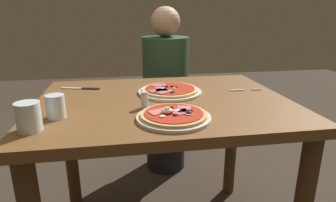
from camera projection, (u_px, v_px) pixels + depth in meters
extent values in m
cube|color=brown|center=(163.00, 103.00, 1.27)|extent=(1.10, 0.85, 0.04)
cylinder|color=#4A3018|center=(71.00, 153.00, 1.65)|extent=(0.07, 0.07, 0.74)
cylinder|color=#4A3018|center=(232.00, 140.00, 1.81)|extent=(0.07, 0.07, 0.74)
cylinder|color=silver|center=(174.00, 118.00, 1.03)|extent=(0.27, 0.27, 0.01)
cylinder|color=tan|center=(174.00, 115.00, 1.03)|extent=(0.24, 0.24, 0.01)
cylinder|color=#B72D19|center=(174.00, 113.00, 1.03)|extent=(0.21, 0.21, 0.00)
torus|color=black|center=(191.00, 111.00, 1.04)|extent=(0.02, 0.02, 0.00)
torus|color=black|center=(188.00, 112.00, 1.03)|extent=(0.02, 0.02, 0.00)
torus|color=black|center=(188.00, 111.00, 1.03)|extent=(0.02, 0.02, 0.00)
torus|color=black|center=(174.00, 115.00, 1.00)|extent=(0.02, 0.02, 0.00)
torus|color=black|center=(172.00, 108.00, 1.07)|extent=(0.02, 0.02, 0.00)
torus|color=black|center=(180.00, 112.00, 1.03)|extent=(0.02, 0.02, 0.00)
cube|color=#D16B70|center=(160.00, 112.00, 1.03)|extent=(0.09, 0.08, 0.00)
cube|color=#C65B66|center=(181.00, 112.00, 1.03)|extent=(0.07, 0.07, 0.00)
cube|color=#D16B70|center=(184.00, 109.00, 1.06)|extent=(0.06, 0.08, 0.00)
cylinder|color=beige|center=(189.00, 114.00, 1.01)|extent=(0.03, 0.03, 0.00)
cylinder|color=beige|center=(162.00, 116.00, 0.98)|extent=(0.02, 0.02, 0.00)
cylinder|color=beige|center=(189.00, 113.00, 1.01)|extent=(0.03, 0.03, 0.00)
cylinder|color=beige|center=(177.00, 110.00, 1.04)|extent=(0.02, 0.02, 0.00)
ellipsoid|color=white|center=(167.00, 111.00, 1.02)|extent=(0.04, 0.03, 0.02)
cylinder|color=yellow|center=(167.00, 108.00, 1.01)|extent=(0.02, 0.02, 0.00)
cylinder|color=silver|center=(170.00, 92.00, 1.36)|extent=(0.30, 0.30, 0.01)
cylinder|color=#DBB26B|center=(170.00, 90.00, 1.36)|extent=(0.26, 0.26, 0.01)
cylinder|color=#B72D19|center=(170.00, 88.00, 1.35)|extent=(0.23, 0.23, 0.00)
torus|color=black|center=(165.00, 88.00, 1.34)|extent=(0.02, 0.02, 0.00)
torus|color=black|center=(163.00, 87.00, 1.36)|extent=(0.02, 0.02, 0.00)
torus|color=black|center=(167.00, 87.00, 1.37)|extent=(0.02, 0.02, 0.00)
torus|color=black|center=(176.00, 87.00, 1.36)|extent=(0.02, 0.02, 0.00)
torus|color=black|center=(172.00, 92.00, 1.28)|extent=(0.02, 0.02, 0.00)
torus|color=black|center=(172.00, 86.00, 1.37)|extent=(0.02, 0.02, 0.00)
cube|color=#D16B70|center=(164.00, 91.00, 1.29)|extent=(0.09, 0.09, 0.00)
cube|color=#C65B66|center=(158.00, 85.00, 1.40)|extent=(0.08, 0.08, 0.00)
cube|color=#C65B66|center=(160.00, 89.00, 1.33)|extent=(0.05, 0.08, 0.00)
cube|color=#C65B66|center=(158.00, 90.00, 1.31)|extent=(0.10, 0.08, 0.00)
cylinder|color=beige|center=(175.00, 88.00, 1.34)|extent=(0.02, 0.02, 0.00)
cylinder|color=beige|center=(163.00, 88.00, 1.34)|extent=(0.02, 0.02, 0.00)
cylinder|color=silver|center=(29.00, 117.00, 0.92)|extent=(0.08, 0.08, 0.10)
cylinder|color=silver|center=(30.00, 126.00, 0.93)|extent=(0.07, 0.07, 0.03)
cylinder|color=silver|center=(56.00, 106.00, 1.04)|extent=(0.07, 0.07, 0.09)
cylinder|color=silver|center=(56.00, 113.00, 1.04)|extent=(0.06, 0.06, 0.03)
cube|color=silver|center=(237.00, 90.00, 1.40)|extent=(0.08, 0.02, 0.00)
cube|color=silver|center=(257.00, 90.00, 1.41)|extent=(0.05, 0.00, 0.00)
cube|color=silver|center=(256.00, 90.00, 1.41)|extent=(0.05, 0.00, 0.00)
cube|color=silver|center=(256.00, 89.00, 1.41)|extent=(0.05, 0.00, 0.00)
cube|color=silver|center=(256.00, 89.00, 1.42)|extent=(0.05, 0.00, 0.00)
cube|color=silver|center=(72.00, 88.00, 1.44)|extent=(0.11, 0.05, 0.00)
cube|color=black|center=(91.00, 89.00, 1.43)|extent=(0.09, 0.04, 0.01)
cylinder|color=white|center=(145.00, 101.00, 1.15)|extent=(0.03, 0.03, 0.05)
cylinder|color=silver|center=(144.00, 93.00, 1.14)|extent=(0.03, 0.03, 0.01)
cylinder|color=black|center=(166.00, 138.00, 2.17)|extent=(0.29, 0.29, 0.46)
cylinder|color=#2D4C33|center=(165.00, 75.00, 2.02)|extent=(0.32, 0.32, 0.52)
sphere|color=tan|center=(165.00, 22.00, 1.91)|extent=(0.20, 0.20, 0.20)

